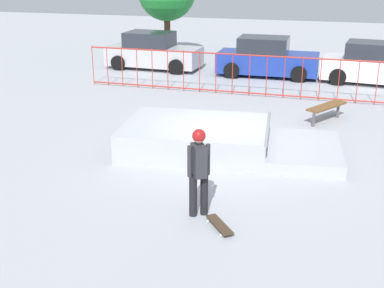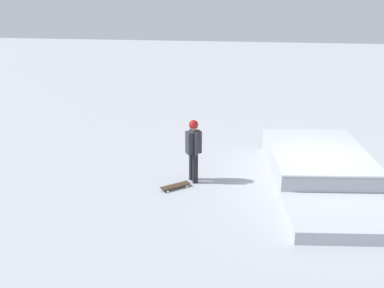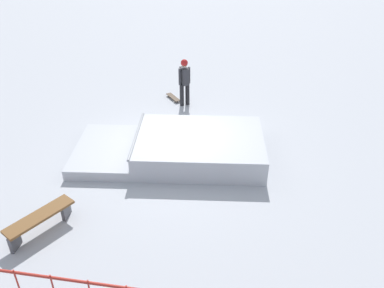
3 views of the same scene
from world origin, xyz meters
name	(u,v)px [view 2 (image 2 of 3)]	position (x,y,z in m)	size (l,w,h in m)	color
ground_plane	(319,184)	(0.00, 0.00, 0.00)	(60.00, 60.00, 0.00)	#A8AAB2
skate_ramp	(321,170)	(-0.22, 0.07, 0.32)	(5.62, 3.10, 0.74)	#B0B3BB
skater	(194,146)	(0.26, -3.34, 1.01)	(0.39, 0.44, 1.73)	black
skateboard	(175,186)	(0.76, -3.75, 0.08)	(0.65, 0.75, 0.09)	#3F2D1E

